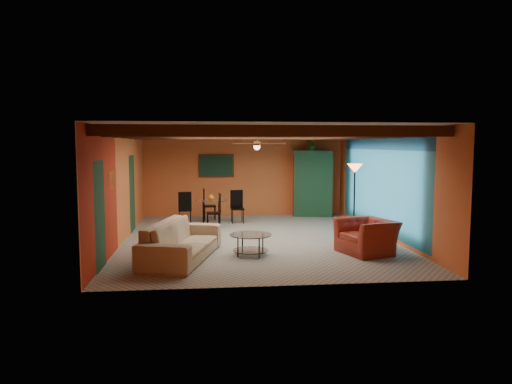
{
  "coord_description": "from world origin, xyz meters",
  "views": [
    {
      "loc": [
        -1.27,
        -11.67,
        2.34
      ],
      "look_at": [
        0.0,
        0.2,
        1.15
      ],
      "focal_mm": 33.62,
      "sensor_mm": 36.0,
      "label": 1
    }
  ],
  "objects": [
    {
      "name": "ceiling_fan",
      "position": [
        0.0,
        0.0,
        2.36
      ],
      "size": [
        1.5,
        1.5,
        0.44
      ],
      "primitive_type": null,
      "color": "#472614",
      "rests_on": "ceiling"
    },
    {
      "name": "armoire",
      "position": [
        2.2,
        3.7,
        1.04
      ],
      "size": [
        1.28,
        0.81,
        2.08
      ],
      "primitive_type": "cube",
      "rotation": [
        0.0,
        0.0,
        -0.2
      ],
      "color": "maroon",
      "rests_on": "ground"
    },
    {
      "name": "painting",
      "position": [
        -0.9,
        3.96,
        1.65
      ],
      "size": [
        1.05,
        0.03,
        0.65
      ],
      "primitive_type": "cube",
      "color": "black",
      "rests_on": "wall_back"
    },
    {
      "name": "potted_plant",
      "position": [
        2.2,
        3.7,
        2.34
      ],
      "size": [
        0.57,
        0.52,
        0.52
      ],
      "primitive_type": "imported",
      "rotation": [
        0.0,
        0.0,
        0.28
      ],
      "color": "#26661E",
      "rests_on": "armoire"
    },
    {
      "name": "sofa",
      "position": [
        -1.75,
        -1.94,
        0.39
      ],
      "size": [
        1.67,
        2.82,
        0.77
      ],
      "primitive_type": "imported",
      "rotation": [
        0.0,
        0.0,
        1.31
      ],
      "color": "#9F8466",
      "rests_on": "ground"
    },
    {
      "name": "armchair",
      "position": [
        2.18,
        -1.83,
        0.37
      ],
      "size": [
        1.29,
        1.38,
        0.74
      ],
      "primitive_type": "imported",
      "rotation": [
        0.0,
        0.0,
        -1.26
      ],
      "color": "maroon",
      "rests_on": "ground"
    },
    {
      "name": "floor_lamp",
      "position": [
        2.41,
        -0.19,
        0.93
      ],
      "size": [
        0.42,
        0.42,
        1.87
      ],
      "primitive_type": null,
      "rotation": [
        0.0,
        0.0,
        -0.11
      ],
      "color": "black",
      "rests_on": "ground"
    },
    {
      "name": "dining_table",
      "position": [
        -1.09,
        2.41,
        0.49
      ],
      "size": [
        1.99,
        1.99,
        0.98
      ],
      "primitive_type": null,
      "rotation": [
        0.0,
        0.0,
        0.05
      ],
      "color": "white",
      "rests_on": "ground"
    },
    {
      "name": "vase",
      "position": [
        -1.09,
        2.41,
        1.08
      ],
      "size": [
        0.21,
        0.21,
        0.19
      ],
      "primitive_type": "imported",
      "rotation": [
        0.0,
        0.0,
        0.17
      ],
      "color": "orange",
      "rests_on": "dining_table"
    },
    {
      "name": "room",
      "position": [
        0.0,
        0.11,
        2.36
      ],
      "size": [
        6.52,
        8.01,
        2.71
      ],
      "color": "gray",
      "rests_on": "ground"
    },
    {
      "name": "coffee_table",
      "position": [
        -0.32,
        -1.73,
        0.23
      ],
      "size": [
        1.11,
        1.11,
        0.46
      ],
      "primitive_type": null,
      "rotation": [
        0.0,
        0.0,
        -0.29
      ],
      "color": "white",
      "rests_on": "ground"
    }
  ]
}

